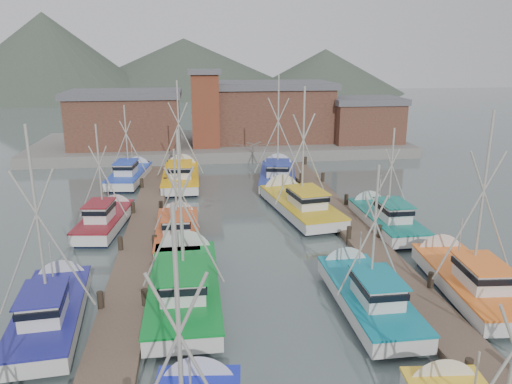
{
  "coord_description": "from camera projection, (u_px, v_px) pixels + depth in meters",
  "views": [
    {
      "loc": [
        -3.56,
        -23.36,
        11.85
      ],
      "look_at": [
        0.59,
        8.69,
        2.6
      ],
      "focal_mm": 35.0,
      "sensor_mm": 36.0,
      "label": 1
    }
  ],
  "objects": [
    {
      "name": "boat_6",
      "position": [
        52.0,
        309.0,
        22.26
      ],
      "size": [
        3.93,
        8.77,
        9.77
      ],
      "rotation": [
        0.0,
        0.0,
        0.08
      ],
      "color": "black",
      "rests_on": "ground"
    },
    {
      "name": "dock_right",
      "position": [
        369.0,
        246.0,
        30.64
      ],
      "size": [
        2.3,
        46.0,
        1.5
      ],
      "color": "#4F3C31",
      "rests_on": "ground"
    },
    {
      "name": "boat_8",
      "position": [
        178.0,
        231.0,
        31.93
      ],
      "size": [
        2.82,
        8.48,
        6.81
      ],
      "rotation": [
        0.0,
        0.0,
        0.01
      ],
      "color": "black",
      "rests_on": "ground"
    },
    {
      "name": "boat_10",
      "position": [
        107.0,
        219.0,
        34.13
      ],
      "size": [
        3.3,
        8.04,
        7.86
      ],
      "rotation": [
        0.0,
        0.0,
        -0.12
      ],
      "color": "black",
      "rests_on": "ground"
    },
    {
      "name": "dock_left",
      "position": [
        137.0,
        258.0,
        28.91
      ],
      "size": [
        2.3,
        46.0,
        1.5
      ],
      "color": "#4F3C31",
      "rests_on": "ground"
    },
    {
      "name": "shed_right",
      "position": [
        365.0,
        119.0,
        59.44
      ],
      "size": [
        8.48,
        6.36,
        5.2
      ],
      "color": "brown",
      "rests_on": "quay"
    },
    {
      "name": "ground",
      "position": [
        266.0,
        286.0,
        25.98
      ],
      "size": [
        260.0,
        260.0,
        0.0
      ],
      "primitive_type": "plane",
      "color": "#4C5B59",
      "rests_on": "ground"
    },
    {
      "name": "boat_12",
      "position": [
        181.0,
        176.0,
        45.74
      ],
      "size": [
        4.14,
        10.04,
        10.25
      ],
      "rotation": [
        0.0,
        0.0,
        -0.01
      ],
      "color": "black",
      "rests_on": "ground"
    },
    {
      "name": "boat_13",
      "position": [
        278.0,
        175.0,
        46.17
      ],
      "size": [
        4.75,
        10.23,
        10.67
      ],
      "rotation": [
        0.0,
        0.0,
        -0.18
      ],
      "color": "black",
      "rests_on": "ground"
    },
    {
      "name": "shed_left",
      "position": [
        126.0,
        118.0,
        56.79
      ],
      "size": [
        12.72,
        8.48,
        6.2
      ],
      "color": "brown",
      "rests_on": "quay"
    },
    {
      "name": "boat_5",
      "position": [
        365.0,
        293.0,
        23.72
      ],
      "size": [
        3.2,
        8.8,
        7.83
      ],
      "rotation": [
        0.0,
        0.0,
        0.01
      ],
      "color": "black",
      "rests_on": "ground"
    },
    {
      "name": "distant_hills",
      "position": [
        158.0,
        93.0,
        141.28
      ],
      "size": [
        175.0,
        140.0,
        42.0
      ],
      "color": "#414D40",
      "rests_on": "ground"
    },
    {
      "name": "boat_9",
      "position": [
        298.0,
        204.0,
        37.49
      ],
      "size": [
        4.82,
        10.72,
        10.39
      ],
      "rotation": [
        0.0,
        0.0,
        0.16
      ],
      "color": "black",
      "rests_on": "ground"
    },
    {
      "name": "lookout_tower",
      "position": [
        205.0,
        108.0,
        55.66
      ],
      "size": [
        3.6,
        3.6,
        8.5
      ],
      "color": "brown",
      "rests_on": "quay"
    },
    {
      "name": "gull_far",
      "position": [
        261.0,
        145.0,
        26.06
      ],
      "size": [
        1.51,
        0.66,
        0.24
      ],
      "rotation": [
        0.0,
        0.0,
        -0.52
      ],
      "color": "slate",
      "rests_on": "ground"
    },
    {
      "name": "boat_14",
      "position": [
        131.0,
        175.0,
        46.24
      ],
      "size": [
        3.66,
        8.81,
        7.84
      ],
      "rotation": [
        0.0,
        0.0,
        -0.13
      ],
      "color": "black",
      "rests_on": "ground"
    },
    {
      "name": "boat_4",
      "position": [
        184.0,
        283.0,
        24.75
      ],
      "size": [
        3.91,
        10.48,
        9.48
      ],
      "rotation": [
        0.0,
        0.0,
        -0.0
      ],
      "color": "black",
      "rests_on": "ground"
    },
    {
      "name": "shed_center",
      "position": [
        270.0,
        111.0,
        60.7
      ],
      "size": [
        14.84,
        9.54,
        6.9
      ],
      "color": "brown",
      "rests_on": "quay"
    },
    {
      "name": "gull_near",
      "position": [
        247.0,
        145.0,
        23.78
      ],
      "size": [
        1.5,
        0.66,
        0.24
      ],
      "rotation": [
        0.0,
        0.0,
        0.57
      ],
      "color": "slate",
      "rests_on": "ground"
    },
    {
      "name": "boat_11",
      "position": [
        383.0,
        218.0,
        34.31
      ],
      "size": [
        3.2,
        8.68,
        7.73
      ],
      "rotation": [
        0.0,
        0.0,
        0.02
      ],
      "color": "black",
      "rests_on": "ground"
    },
    {
      "name": "boat_7",
      "position": [
        465.0,
        278.0,
        25.25
      ],
      "size": [
        4.04,
        9.27,
        10.06
      ],
      "rotation": [
        0.0,
        0.0,
        -0.08
      ],
      "color": "black",
      "rests_on": "ground"
    },
    {
      "name": "quay",
      "position": [
        222.0,
        145.0,
        61.09
      ],
      "size": [
        44.0,
        16.0,
        1.2
      ],
      "primitive_type": "cube",
      "color": "slate",
      "rests_on": "ground"
    }
  ]
}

